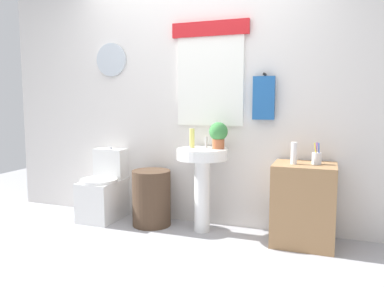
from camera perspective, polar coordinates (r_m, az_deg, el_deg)
The scene contains 11 objects.
ground_plane at distance 3.05m, azimuth -6.94°, elevation -17.61°, with size 8.00×8.00×0.00m, color #A3A3A8.
back_wall at distance 3.84m, azimuth 0.72°, elevation 7.43°, with size 4.40×0.18×2.60m.
toilet at distance 4.14m, azimuth -13.15°, elevation -7.01°, with size 0.38×0.51×0.75m.
laundry_hamper at distance 3.84m, azimuth -6.16°, elevation -8.11°, with size 0.39×0.39×0.56m, color #4C3828.
pedestal_sink at distance 3.57m, azimuth 1.54°, elevation -4.09°, with size 0.48×0.48×0.80m.
faucet at distance 3.64m, azimuth 2.16°, elevation 0.29°, with size 0.03×0.03×0.10m, color silver.
wooden_cabinet at distance 3.44m, azimuth 16.56°, elevation -8.74°, with size 0.53×0.44×0.71m, color #9E754C.
soap_bottle at distance 3.61m, azimuth 0.01°, elevation 0.90°, with size 0.05×0.05×0.18m, color #DBD166.
potted_plant at distance 3.53m, azimuth 4.02°, elevation 1.56°, with size 0.18×0.18×0.25m.
lotion_bottle at distance 3.32m, azimuth 15.18°, elevation -1.35°, with size 0.05×0.05×0.19m, color white.
toothbrush_cup at distance 3.38m, azimuth 18.36°, elevation -2.03°, with size 0.08×0.08×0.19m.
Camera 1 is at (1.28, -2.47, 1.25)m, focal length 35.21 mm.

